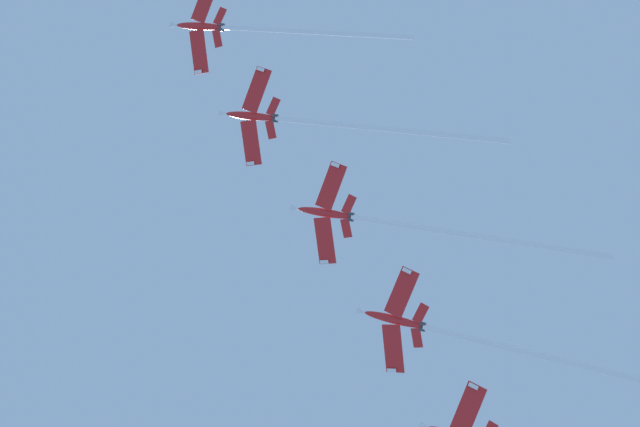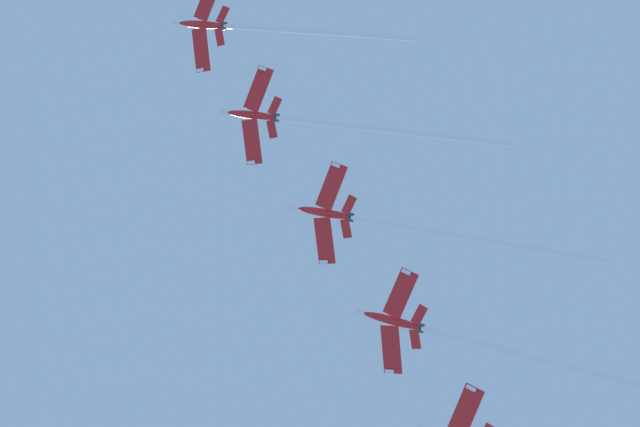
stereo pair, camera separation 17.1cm
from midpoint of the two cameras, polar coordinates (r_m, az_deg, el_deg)
The scene contains 4 objects.
jet_lead at distance 168.10m, azimuth -5.56°, elevation 12.87°, with size 43.38×30.14×27.97m.
jet_second at distance 156.08m, azimuth -0.74°, elevation 6.49°, with size 46.54×32.80×29.26m.
jet_third at distance 148.41m, azimuth 5.52°, elevation -0.75°, with size 46.60×33.03×30.74m.
jet_fourth at distance 146.08m, azimuth 10.40°, elevation -8.61°, with size 45.12×30.67×28.88m.
Camera 1 is at (-17.40, 12.02, 1.56)m, focal length 45.35 mm.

